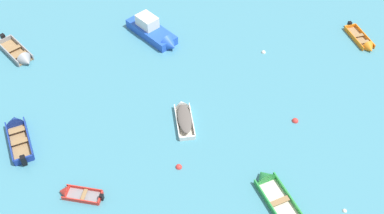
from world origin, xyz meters
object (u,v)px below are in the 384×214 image
(mooring_buoy_near_foreground, at_px, (179,167))
(rowboat_orange_near_camera, at_px, (365,43))
(rowboat_deep_blue_cluster_inner, at_px, (17,132))
(rowboat_white_outer_right, at_px, (184,114))
(motor_launch_blue_cluster_outer, at_px, (154,32))
(rowboat_green_back_row_right, at_px, (269,186))
(mooring_buoy_between_boats_right, at_px, (344,211))
(rowboat_red_midfield_left, at_px, (73,193))
(mooring_buoy_outer_edge, at_px, (263,53))
(mooring_buoy_between_boats_left, at_px, (295,121))
(rowboat_grey_far_back, at_px, (21,56))

(mooring_buoy_near_foreground, bearing_deg, rowboat_orange_near_camera, 44.46)
(rowboat_deep_blue_cluster_inner, height_order, rowboat_white_outer_right, rowboat_deep_blue_cluster_inner)
(motor_launch_blue_cluster_outer, relative_size, rowboat_white_outer_right, 1.37)
(rowboat_green_back_row_right, relative_size, mooring_buoy_between_boats_right, 15.19)
(motor_launch_blue_cluster_outer, distance_m, rowboat_white_outer_right, 9.89)
(rowboat_red_midfield_left, height_order, rowboat_orange_near_camera, rowboat_orange_near_camera)
(rowboat_white_outer_right, bearing_deg, rowboat_deep_blue_cluster_inner, -167.15)
(rowboat_deep_blue_cluster_inner, xyz_separation_m, rowboat_white_outer_right, (11.70, 2.67, 0.06))
(rowboat_green_back_row_right, xyz_separation_m, mooring_buoy_outer_edge, (-0.11, 13.63, -0.20))
(motor_launch_blue_cluster_outer, distance_m, mooring_buoy_between_boats_left, 14.77)
(mooring_buoy_between_boats_left, bearing_deg, rowboat_white_outer_right, -177.54)
(mooring_buoy_outer_edge, xyz_separation_m, mooring_buoy_between_boats_right, (4.78, -14.95, 0.00))
(rowboat_red_midfield_left, distance_m, mooring_buoy_between_boats_right, 17.24)
(motor_launch_blue_cluster_outer, height_order, mooring_buoy_between_boats_left, motor_launch_blue_cluster_outer)
(mooring_buoy_outer_edge, height_order, mooring_buoy_near_foreground, mooring_buoy_near_foreground)
(rowboat_green_back_row_right, relative_size, mooring_buoy_near_foreground, 9.85)
(mooring_buoy_between_boats_left, distance_m, mooring_buoy_near_foreground, 9.47)
(rowboat_deep_blue_cluster_inner, distance_m, mooring_buoy_between_boats_right, 22.94)
(rowboat_grey_far_back, relative_size, mooring_buoy_near_foreground, 9.36)
(mooring_buoy_between_boats_right, bearing_deg, rowboat_grey_far_back, 153.87)
(rowboat_white_outer_right, bearing_deg, rowboat_red_midfield_left, -131.19)
(rowboat_deep_blue_cluster_inner, distance_m, rowboat_orange_near_camera, 29.34)
(rowboat_red_midfield_left, relative_size, rowboat_white_outer_right, 0.77)
(rowboat_grey_far_back, height_order, rowboat_orange_near_camera, rowboat_grey_far_back)
(mooring_buoy_outer_edge, bearing_deg, mooring_buoy_between_boats_right, -72.27)
(rowboat_grey_far_back, distance_m, mooring_buoy_between_boats_right, 28.06)
(rowboat_orange_near_camera, height_order, mooring_buoy_between_boats_right, rowboat_orange_near_camera)
(motor_launch_blue_cluster_outer, relative_size, rowboat_orange_near_camera, 1.36)
(motor_launch_blue_cluster_outer, bearing_deg, mooring_buoy_near_foreground, -75.07)
(mooring_buoy_outer_edge, bearing_deg, rowboat_red_midfield_left, -129.10)
(rowboat_grey_far_back, height_order, mooring_buoy_outer_edge, rowboat_grey_far_back)
(rowboat_green_back_row_right, relative_size, rowboat_grey_far_back, 1.05)
(rowboat_green_back_row_right, height_order, rowboat_red_midfield_left, rowboat_green_back_row_right)
(rowboat_deep_blue_cluster_inner, height_order, mooring_buoy_near_foreground, rowboat_deep_blue_cluster_inner)
(mooring_buoy_between_boats_left, distance_m, mooring_buoy_between_boats_right, 7.73)
(rowboat_grey_far_back, bearing_deg, mooring_buoy_near_foreground, -34.53)
(mooring_buoy_outer_edge, bearing_deg, rowboat_green_back_row_right, -89.56)
(mooring_buoy_near_foreground, bearing_deg, mooring_buoy_between_boats_left, 31.19)
(rowboat_grey_far_back, bearing_deg, mooring_buoy_between_boats_left, -12.65)
(rowboat_white_outer_right, relative_size, mooring_buoy_outer_edge, 10.42)
(rowboat_deep_blue_cluster_inner, xyz_separation_m, mooring_buoy_near_foreground, (11.85, -1.88, -0.25))
(rowboat_deep_blue_cluster_inner, height_order, mooring_buoy_between_boats_left, rowboat_deep_blue_cluster_inner)
(rowboat_white_outer_right, bearing_deg, mooring_buoy_near_foreground, -88.14)
(rowboat_red_midfield_left, height_order, mooring_buoy_between_boats_right, rowboat_red_midfield_left)
(rowboat_green_back_row_right, xyz_separation_m, motor_launch_blue_cluster_outer, (-9.70, 14.85, 0.37))
(motor_launch_blue_cluster_outer, bearing_deg, mooring_buoy_outer_edge, -7.24)
(rowboat_green_back_row_right, bearing_deg, mooring_buoy_near_foreground, 170.04)
(motor_launch_blue_cluster_outer, xyz_separation_m, mooring_buoy_outer_edge, (9.59, -1.22, -0.57))
(rowboat_grey_far_back, bearing_deg, mooring_buoy_outer_edge, 7.24)
(mooring_buoy_between_boats_left, bearing_deg, rowboat_deep_blue_cluster_inner, -171.39)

